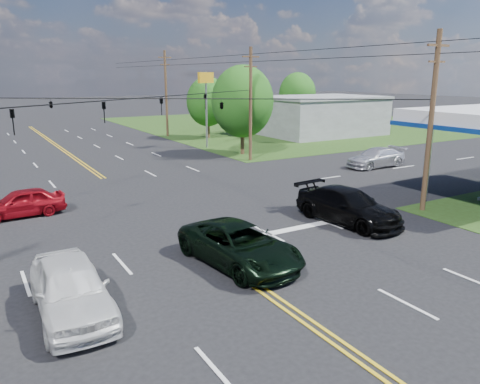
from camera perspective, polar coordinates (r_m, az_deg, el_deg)
ground at (r=27.47m, az=-12.03°, el=-1.52°), size 280.00×280.00×0.00m
grass_ne at (r=72.05m, az=6.55°, el=8.25°), size 46.00×48.00×0.03m
stop_bar at (r=22.87m, az=6.68°, el=-4.49°), size 10.00×0.50×0.02m
retail_ne at (r=59.40m, az=9.75°, el=9.04°), size 14.00×10.00×4.40m
pole_se at (r=26.79m, az=22.26°, el=8.07°), size 1.60×0.28×9.50m
pole_ne at (r=40.30m, az=1.29°, el=10.79°), size 1.60×0.28×9.50m
pole_right_far at (r=57.30m, az=-9.00°, el=11.87°), size 1.60×0.28×10.00m
span_wire_signals at (r=26.52m, az=-12.70°, el=11.06°), size 26.00×18.00×1.13m
power_lines at (r=24.63m, az=-11.52°, el=16.97°), size 26.04×100.00×0.64m
tree_right_a at (r=43.38m, az=0.31°, el=10.97°), size 5.70×5.70×8.18m
tree_right_b at (r=55.13m, az=-3.94°, el=10.93°), size 4.94×4.94×7.09m
tree_far_r at (r=69.54m, az=7.00°, el=11.79°), size 5.32×5.32×7.63m
pickup_dkgreen at (r=18.36m, az=-0.04°, el=-6.48°), size 3.29×6.01×1.60m
suv_black at (r=24.09m, az=13.03°, el=-1.67°), size 3.01×6.11×1.71m
pickup_white at (r=15.56m, az=-19.91°, el=-10.96°), size 2.23×5.25×1.77m
sedan_red at (r=27.06m, az=-25.09°, el=-1.19°), size 4.39×1.92×1.47m
sedan_far at (r=39.32m, az=16.23°, el=4.05°), size 5.28×2.15×1.53m
polesign_ne at (r=47.59m, az=-4.16°, el=12.36°), size 2.03×0.99×7.56m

